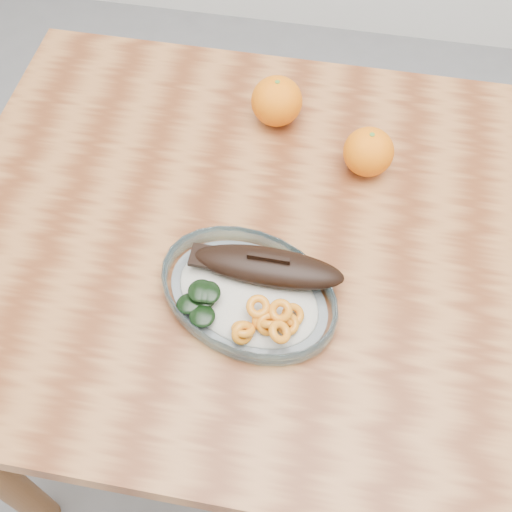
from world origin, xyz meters
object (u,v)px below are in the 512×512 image
(orange_left, at_px, (277,101))
(plated_meal, at_px, (249,291))
(dining_table, at_px, (328,277))
(orange_right, at_px, (368,152))

(orange_left, bearing_deg, plated_meal, -86.72)
(plated_meal, xyz_separation_m, orange_left, (-0.02, 0.35, 0.02))
(dining_table, xyz_separation_m, plated_meal, (-0.11, -0.12, 0.12))
(dining_table, relative_size, orange_right, 15.00)
(dining_table, relative_size, orange_left, 13.99)
(plated_meal, relative_size, orange_right, 7.61)
(orange_right, bearing_deg, plated_meal, -117.35)
(orange_left, distance_m, orange_right, 0.18)
(plated_meal, distance_m, orange_left, 0.35)
(orange_left, bearing_deg, orange_right, -27.34)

